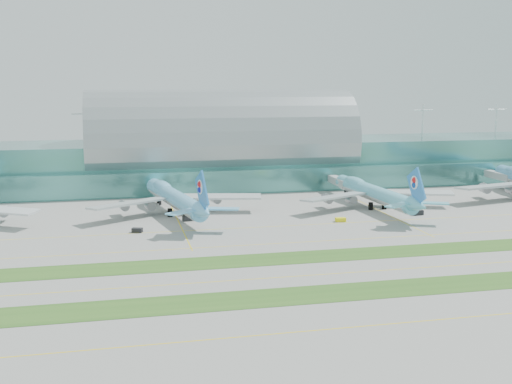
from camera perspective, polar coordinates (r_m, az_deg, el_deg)
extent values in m
plane|color=gray|center=(171.99, 4.00, -6.01)|extent=(700.00, 700.00, 0.00)
cube|color=#3D7A75|center=(294.74, -3.17, 2.61)|extent=(340.00, 42.00, 20.00)
cube|color=#3D7A75|center=(272.01, -2.33, 0.95)|extent=(340.00, 8.00, 10.00)
ellipsoid|color=#9EA5A8|center=(293.66, -3.19, 4.55)|extent=(340.00, 46.20, 16.17)
cylinder|color=white|center=(293.04, -3.20, 6.11)|extent=(0.80, 0.80, 16.00)
cube|color=#B2B7B7|center=(257.43, -8.70, 0.46)|extent=(3.50, 22.00, 3.00)
cylinder|color=black|center=(248.19, -8.52, -0.71)|extent=(1.00, 1.00, 4.00)
cube|color=#B2B7B7|center=(272.69, 7.22, 1.01)|extent=(3.50, 22.00, 3.00)
cylinder|color=black|center=(263.99, 7.94, -0.06)|extent=(1.00, 1.00, 4.00)
cube|color=#B2B7B7|center=(306.11, 20.56, 1.42)|extent=(3.50, 22.00, 3.00)
cylinder|color=black|center=(298.39, 21.56, 0.48)|extent=(1.00, 1.00, 4.00)
cube|color=#2D591E|center=(146.57, 7.14, -8.87)|extent=(420.00, 12.00, 0.08)
cube|color=#2D591E|center=(173.83, 3.81, -5.82)|extent=(420.00, 12.00, 0.08)
cube|color=yellow|center=(129.09, 10.18, -11.61)|extent=(420.00, 0.35, 0.01)
cube|color=yellow|center=(159.18, 5.44, -7.33)|extent=(420.00, 0.35, 0.01)
cube|color=yellow|center=(188.72, 2.45, -4.56)|extent=(420.00, 0.35, 0.01)
cube|color=yellow|center=(209.44, 0.89, -3.11)|extent=(420.00, 0.35, 0.01)
cylinder|color=#69BDE8|center=(230.28, -7.26, -0.53)|extent=(16.64, 59.25, 5.92)
ellipsoid|color=#69BDE8|center=(245.77, -8.32, 0.48)|extent=(8.82, 18.71, 4.22)
cone|color=#69BDE8|center=(260.68, -9.18, 0.63)|extent=(6.69, 5.77, 5.92)
cone|color=#69BDE8|center=(198.69, -4.62, -1.79)|extent=(7.10, 9.47, 5.62)
cube|color=silver|center=(224.55, -11.34, -1.00)|extent=(28.00, 21.46, 1.17)
cylinder|color=gray|center=(230.75, -10.54, -1.20)|extent=(4.15, 5.75, 3.24)
cube|color=silver|center=(233.74, -3.07, -0.40)|extent=(29.49, 12.73, 1.17)
cylinder|color=gray|center=(237.50, -4.47, -0.75)|extent=(4.15, 5.75, 3.24)
cube|color=#2D78C8|center=(199.36, -4.82, 0.00)|extent=(2.86, 12.44, 13.76)
cylinder|color=white|center=(200.02, -4.91, 0.45)|extent=(1.68, 4.66, 4.58)
cylinder|color=black|center=(252.44, -8.64, -0.66)|extent=(1.72, 1.72, 2.86)
cylinder|color=black|center=(226.75, -7.66, -1.83)|extent=(1.72, 1.72, 2.86)
cylinder|color=black|center=(228.29, -6.28, -1.72)|extent=(1.72, 1.72, 2.86)
cylinder|color=#62C2D9|center=(244.09, 10.39, -0.06)|extent=(9.58, 57.74, 5.75)
ellipsoid|color=#62C2D9|center=(258.10, 8.80, 0.87)|extent=(6.62, 17.80, 4.10)
cone|color=#62C2D9|center=(271.71, 7.46, 1.01)|extent=(6.05, 5.01, 5.75)
cone|color=#62C2D9|center=(215.91, 14.26, -1.19)|extent=(6.01, 8.69, 5.46)
cube|color=silver|center=(235.50, 6.96, -0.42)|extent=(28.08, 18.40, 1.13)
cylinder|color=gray|center=(242.01, 7.39, -0.63)|extent=(3.49, 5.30, 3.15)
cube|color=silver|center=(250.46, 13.99, -0.03)|extent=(28.60, 15.30, 1.13)
cylinder|color=gray|center=(253.02, 12.59, -0.33)|extent=(3.49, 5.30, 3.15)
cube|color=#3184DC|center=(216.48, 14.07, 0.42)|extent=(1.37, 12.20, 13.36)
cylinder|color=white|center=(217.05, 13.96, 0.82)|extent=(1.13, 4.50, 4.45)
cylinder|color=black|center=(264.19, 8.24, -0.20)|extent=(1.67, 1.67, 2.78)
cylinder|color=black|center=(240.36, 10.16, -1.24)|extent=(1.67, 1.67, 2.78)
cylinder|color=black|center=(242.87, 11.34, -1.17)|extent=(1.67, 1.67, 2.78)
cone|color=#60A5D5|center=(311.75, 20.82, 1.75)|extent=(7.46, 6.39, 6.68)
cube|color=silver|center=(269.47, 20.32, 0.51)|extent=(33.34, 15.07, 1.32)
cylinder|color=#919299|center=(277.03, 20.74, 0.25)|extent=(4.57, 6.44, 3.67)
cylinder|color=black|center=(302.90, 21.57, 0.53)|extent=(1.94, 1.94, 3.23)
cube|color=black|center=(205.08, -10.51, -3.36)|extent=(3.68, 2.82, 1.38)
cube|color=black|center=(219.28, -6.08, -2.35)|extent=(3.84, 2.52, 1.68)
cube|color=yellow|center=(218.85, 7.53, -2.45)|extent=(3.59, 2.15, 1.33)
cube|color=black|center=(234.70, 14.18, -1.79)|extent=(3.96, 2.39, 1.73)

